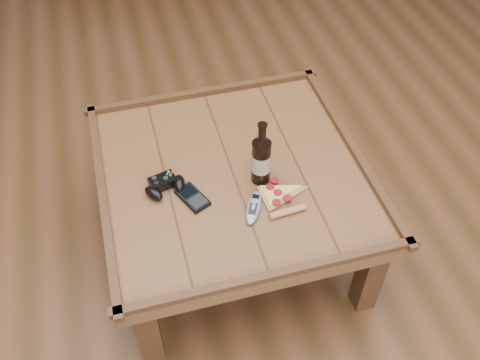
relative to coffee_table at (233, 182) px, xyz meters
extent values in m
plane|color=#4A2E15|center=(0.00, 0.00, -0.39)|extent=(6.00, 6.00, 0.00)
cube|color=brown|center=(0.00, 0.00, 0.03)|extent=(1.00, 1.00, 0.06)
cube|color=#3B200F|center=(-0.42, -0.42, -0.20)|extent=(0.08, 0.08, 0.39)
cube|color=#3B200F|center=(0.42, -0.42, -0.20)|extent=(0.08, 0.08, 0.39)
cube|color=#3B200F|center=(-0.42, 0.42, -0.20)|extent=(0.08, 0.08, 0.39)
cube|color=#3B200F|center=(0.42, 0.42, -0.20)|extent=(0.08, 0.08, 0.39)
cube|color=#3B200F|center=(0.00, 0.48, 0.07)|extent=(1.03, 0.03, 0.03)
cube|color=#3B200F|center=(0.00, -0.48, 0.07)|extent=(1.03, 0.03, 0.03)
cube|color=#3B200F|center=(0.48, 0.00, 0.07)|extent=(0.03, 1.03, 0.03)
cube|color=#3B200F|center=(-0.48, 0.00, 0.07)|extent=(0.03, 1.03, 0.03)
cylinder|color=black|center=(0.09, -0.07, 0.15)|extent=(0.07, 0.07, 0.19)
cone|color=black|center=(0.09, -0.07, 0.26)|extent=(0.07, 0.07, 0.03)
cylinder|color=black|center=(0.09, -0.07, 0.29)|extent=(0.03, 0.03, 0.07)
cylinder|color=black|center=(0.09, -0.07, 0.33)|extent=(0.03, 0.03, 0.01)
cylinder|color=tan|center=(0.09, -0.07, 0.15)|extent=(0.07, 0.07, 0.08)
cube|color=black|center=(-0.27, 0.00, 0.08)|extent=(0.11, 0.08, 0.03)
ellipsoid|color=black|center=(-0.31, -0.05, 0.08)|extent=(0.08, 0.09, 0.04)
ellipsoid|color=black|center=(-0.21, -0.02, 0.08)|extent=(0.05, 0.09, 0.04)
cylinder|color=black|center=(-0.29, 0.00, 0.10)|extent=(0.02, 0.02, 0.01)
cylinder|color=black|center=(-0.25, -0.01, 0.10)|extent=(0.02, 0.02, 0.01)
cylinder|color=yellow|center=(-0.24, 0.02, 0.10)|extent=(0.01, 0.01, 0.01)
cylinder|color=red|center=(-0.23, 0.02, 0.10)|extent=(0.01, 0.01, 0.01)
cylinder|color=#0C33CC|center=(-0.24, 0.01, 0.10)|extent=(0.01, 0.01, 0.01)
cylinder|color=#0C9919|center=(-0.23, 0.00, 0.10)|extent=(0.01, 0.01, 0.01)
cylinder|color=tan|center=(0.13, -0.25, 0.07)|extent=(0.14, 0.03, 0.02)
cylinder|color=maroon|center=(0.11, -0.20, 0.08)|extent=(0.03, 0.03, 0.00)
cylinder|color=maroon|center=(0.15, -0.19, 0.08)|extent=(0.03, 0.03, 0.00)
cylinder|color=maroon|center=(0.13, -0.16, 0.08)|extent=(0.03, 0.03, 0.00)
cylinder|color=maroon|center=(0.11, -0.13, 0.08)|extent=(0.03, 0.03, 0.00)
cylinder|color=maroon|center=(0.13, -0.10, 0.08)|extent=(0.03, 0.03, 0.00)
cube|color=black|center=(-0.17, -0.09, 0.07)|extent=(0.12, 0.15, 0.02)
cube|color=black|center=(-0.19, -0.07, 0.08)|extent=(0.07, 0.07, 0.00)
cube|color=black|center=(-0.16, -0.12, 0.08)|extent=(0.07, 0.07, 0.00)
ellipsoid|color=gray|center=(0.02, -0.20, 0.07)|extent=(0.11, 0.16, 0.02)
cube|color=black|center=(0.04, -0.16, 0.08)|extent=(0.03, 0.03, 0.00)
cube|color=black|center=(0.02, -0.21, 0.08)|extent=(0.05, 0.06, 0.00)
camera|label=1|loc=(-0.34, -1.35, 1.52)|focal=40.00mm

